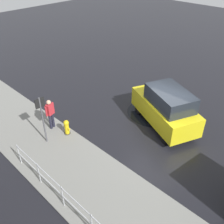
{
  "coord_description": "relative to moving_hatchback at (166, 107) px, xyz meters",
  "views": [
    {
      "loc": [
        -5.01,
        8.21,
        7.7
      ],
      "look_at": [
        1.93,
        1.03,
        0.9
      ],
      "focal_mm": 40.0,
      "sensor_mm": 36.0,
      "label": 1
    }
  ],
  "objects": [
    {
      "name": "sign_post",
      "position": [
        3.11,
        4.92,
        0.55
      ],
      "size": [
        0.07,
        0.44,
        2.4
      ],
      "color": "#4C4C51",
      "rests_on": "ground"
    },
    {
      "name": "moving_hatchback",
      "position": [
        0.0,
        0.0,
        0.0
      ],
      "size": [
        4.25,
        3.14,
        2.06
      ],
      "color": "yellow",
      "rests_on": "ground"
    },
    {
      "name": "kerb_strip",
      "position": [
        -0.19,
        5.16,
        -1.01
      ],
      "size": [
        24.0,
        3.2,
        0.04
      ],
      "primitive_type": "cube",
      "color": "slate",
      "rests_on": "ground"
    },
    {
      "name": "pedestrian",
      "position": [
        3.82,
        4.12,
        -0.07
      ],
      "size": [
        0.32,
        0.56,
        1.62
      ],
      "color": "#B2262D",
      "rests_on": "ground"
    },
    {
      "name": "puddle_patch",
      "position": [
        1.04,
        -0.53,
        -1.02
      ],
      "size": [
        2.82,
        2.82,
        0.01
      ],
      "primitive_type": "cylinder",
      "color": "black",
      "rests_on": "ground"
    },
    {
      "name": "ground_plane",
      "position": [
        -0.19,
        0.96,
        -1.03
      ],
      "size": [
        60.0,
        60.0,
        0.0
      ],
      "primitive_type": "plane",
      "color": "black"
    },
    {
      "name": "metal_railing",
      "position": [
        -0.98,
        6.45,
        -0.32
      ],
      "size": [
        7.39,
        0.04,
        1.05
      ],
      "color": "#B7BABF",
      "rests_on": "ground"
    },
    {
      "name": "fire_hydrant",
      "position": [
        2.9,
        3.9,
        -0.63
      ],
      "size": [
        0.42,
        0.31,
        0.8
      ],
      "color": "gold",
      "rests_on": "ground"
    }
  ]
}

